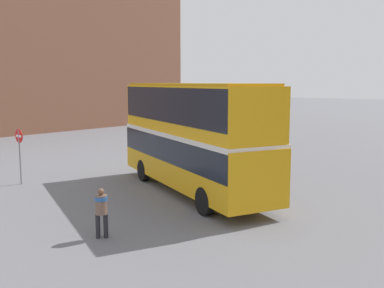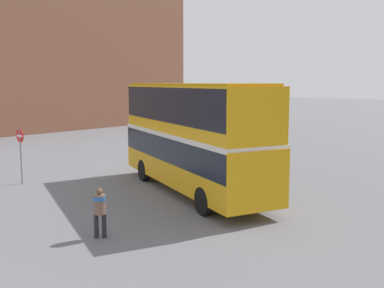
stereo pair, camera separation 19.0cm
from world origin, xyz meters
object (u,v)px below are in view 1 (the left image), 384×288
object	(u,v)px
double_decker_bus	(192,131)
parked_car_kerb_near	(224,136)
pedestrian_foreground	(101,208)
no_entry_sign	(20,147)

from	to	relation	value
double_decker_bus	parked_car_kerb_near	xyz separation A→B (m)	(-7.80, 12.93, -2.01)
pedestrian_foreground	parked_car_kerb_near	distance (m)	21.67
double_decker_bus	parked_car_kerb_near	bearing A→B (deg)	144.25
double_decker_bus	pedestrian_foreground	world-z (taller)	double_decker_bus
pedestrian_foreground	no_entry_sign	bearing A→B (deg)	26.46
parked_car_kerb_near	double_decker_bus	bearing A→B (deg)	124.25
double_decker_bus	no_entry_sign	world-z (taller)	double_decker_bus
double_decker_bus	no_entry_sign	xyz separation A→B (m)	(-7.45, -4.22, -0.99)
pedestrian_foreground	parked_car_kerb_near	size ratio (longest dim) A/B	0.38
double_decker_bus	pedestrian_foreground	size ratio (longest dim) A/B	6.64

